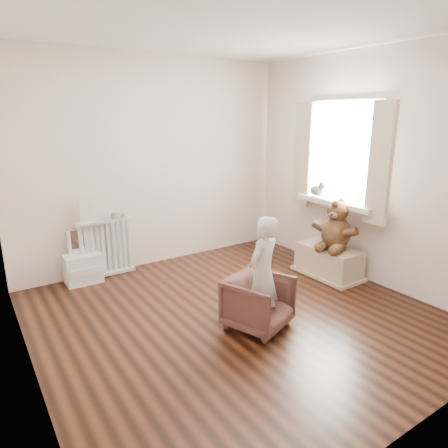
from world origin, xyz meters
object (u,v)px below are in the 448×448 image
plush_cat (317,188)px  toy_bench (329,259)px  toy_vanity (82,260)px  child (263,274)px  radiator (106,245)px  teddy_bear (337,224)px  armchair (258,302)px

plush_cat → toy_bench: bearing=-100.5°
toy_vanity → child: child is taller
toy_vanity → child: (1.07, -1.98, 0.27)m
radiator → teddy_bear: (2.25, -1.55, 0.28)m
armchair → toy_bench: bearing=-2.2°
armchair → child: bearing=-110.8°
armchair → toy_bench: armchair is taller
child → toy_bench: 1.61m
child → armchair: bearing=-110.8°
radiator → plush_cat: size_ratio=2.88×
child → toy_bench: size_ratio=1.37×
toy_vanity → child: 2.27m
armchair → plush_cat: plush_cat is taller
child → teddy_bear: (1.48, 0.46, 0.13)m
toy_bench → plush_cat: (0.14, 0.38, 0.80)m
toy_bench → teddy_bear: 0.48m
plush_cat → teddy_bear: bearing=-97.1°
child → toy_bench: (1.48, 0.55, -0.34)m
toy_vanity → plush_cat: plush_cat is taller
plush_cat → radiator: bearing=165.2°
armchair → teddy_bear: (1.48, 0.41, 0.43)m
armchair → teddy_bear: 1.59m
plush_cat → toy_vanity: bearing=168.2°
toy_bench → armchair: bearing=-161.4°
toy_vanity → teddy_bear: (2.55, -1.52, 0.40)m
toy_vanity → plush_cat: 2.97m
radiator → teddy_bear: size_ratio=1.19×
teddy_bear → plush_cat: (0.14, 0.47, 0.33)m
toy_bench → teddy_bear: teddy_bear is taller
toy_bench → teddy_bear: (-0.00, -0.08, 0.47)m
teddy_bear → child: bearing=-178.5°
radiator → armchair: size_ratio=1.31×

